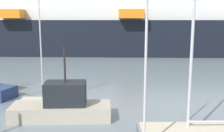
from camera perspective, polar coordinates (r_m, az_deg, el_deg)
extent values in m
cylinder|color=silver|center=(12.93, 7.20, 3.35)|extent=(0.13, 0.13, 10.07)
cube|color=gray|center=(17.58, 17.51, -13.20)|extent=(7.32, 2.58, 0.63)
cube|color=beige|center=(17.45, 17.57, -12.19)|extent=(7.02, 2.40, 0.04)
cylinder|color=silver|center=(16.02, 16.88, 10.39)|extent=(0.17, 0.17, 13.40)
cylinder|color=silver|center=(17.68, 20.88, -10.95)|extent=(3.22, 0.52, 0.14)
cube|color=navy|center=(23.58, -13.44, -7.26)|extent=(4.71, 1.39, 0.40)
cube|color=beige|center=(23.51, -13.46, -6.75)|extent=(4.52, 1.29, 0.04)
cylinder|color=silver|center=(22.76, -14.82, 3.88)|extent=(0.11, 0.11, 8.78)
cylinder|color=silver|center=(23.25, -11.89, -6.03)|extent=(2.09, 0.23, 0.09)
cube|color=#BCB29E|center=(19.89, -10.71, -9.46)|extent=(7.32, 3.29, 1.05)
cube|color=#1E2328|center=(19.44, -9.80, -5.73)|extent=(3.08, 2.16, 1.64)
cylinder|color=#262626|center=(18.98, -9.99, 0.25)|extent=(0.14, 0.14, 2.47)
cube|color=black|center=(58.62, 14.34, 6.16)|extent=(123.43, 25.30, 6.74)
cube|color=white|center=(58.50, 14.54, 10.53)|extent=(113.51, 22.59, 2.21)
cube|color=white|center=(58.57, 14.64, 12.69)|extent=(106.70, 21.23, 2.21)
cube|color=orange|center=(52.17, -20.58, 10.30)|extent=(4.63, 3.72, 1.54)
cube|color=orange|center=(48.29, 4.11, 10.97)|extent=(4.63, 3.72, 1.54)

